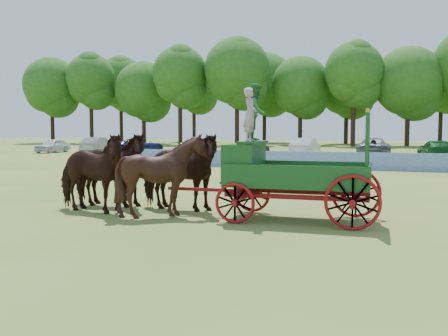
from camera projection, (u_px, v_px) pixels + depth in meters
The scene contains 9 objects.
ground at pixel (195, 223), 13.29m from camera, with size 160.00×160.00×0.00m, color olive.
horse_lead_left at pixel (90, 173), 14.78m from camera, with size 1.28×2.80×2.37m, color #33140E.
horse_lead_right at pixel (109, 170), 15.82m from camera, with size 1.28×2.80×2.37m, color #33140E.
horse_wheel_left at pixel (164, 175), 14.07m from camera, with size 1.92×2.15×2.37m, color #33140E.
horse_wheel_right at pixel (179, 172), 15.12m from camera, with size 1.28×2.80×2.37m, color #33140E.
farm_dray at pixel (271, 160), 13.72m from camera, with size 6.00×2.00×3.77m.
sponsor_banner at pixel (282, 160), 30.68m from camera, with size 26.00×0.08×1.05m, color #203EB2.
parked_cars at pixel (242, 147), 43.72m from camera, with size 37.07×7.90×1.60m.
treeline at pixel (324, 78), 69.76m from camera, with size 90.66×22.81×14.95m.
Camera 1 is at (4.62, -12.31, 2.56)m, focal length 40.00 mm.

